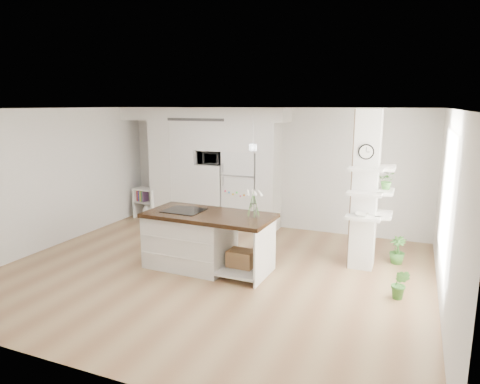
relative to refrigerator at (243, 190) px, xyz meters
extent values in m
cube|color=#A38458|center=(0.53, -2.68, -0.88)|extent=(7.00, 6.00, 0.01)
cube|color=white|center=(0.53, -2.68, 1.82)|extent=(7.00, 6.00, 0.04)
cube|color=silver|center=(0.53, 0.32, 0.47)|extent=(7.00, 0.04, 2.70)
cube|color=silver|center=(0.53, -5.68, 0.47)|extent=(7.00, 0.04, 2.70)
cube|color=silver|center=(-2.98, -2.68, 0.47)|extent=(0.04, 6.00, 2.70)
cube|color=silver|center=(4.03, -2.68, 0.47)|extent=(0.04, 6.00, 2.70)
cube|color=white|center=(-1.68, -0.01, 0.32)|extent=(1.20, 0.65, 2.40)
cube|color=white|center=(-0.75, -0.01, -0.17)|extent=(0.65, 0.65, 1.42)
cube|color=white|center=(-0.75, -0.01, 1.20)|extent=(0.65, 0.65, 0.65)
cube|color=white|center=(0.00, -0.01, 1.20)|extent=(0.85, 0.65, 0.65)
cube|color=white|center=(0.62, -0.01, 0.32)|extent=(0.40, 0.65, 2.40)
cube|color=silver|center=(-0.97, -0.03, 1.67)|extent=(4.00, 0.70, 0.30)
cube|color=#262626|center=(-0.97, -0.37, 1.56)|extent=(1.40, 0.04, 0.06)
cube|color=white|center=(0.00, 0.00, 0.00)|extent=(0.78, 0.66, 1.75)
cube|color=#B2B2B7|center=(0.00, -0.34, 0.36)|extent=(0.78, 0.01, 0.03)
cube|color=silver|center=(2.82, -1.48, 0.47)|extent=(0.40, 0.40, 2.70)
cube|color=tan|center=(2.61, -1.48, 0.47)|extent=(0.02, 0.40, 2.70)
cube|color=tan|center=(2.82, -1.27, 0.47)|extent=(0.40, 0.02, 2.70)
cylinder|color=black|center=(2.82, -1.69, 1.14)|extent=(0.25, 0.03, 0.25)
cylinder|color=white|center=(2.82, -1.71, 1.14)|extent=(0.21, 0.01, 0.21)
plane|color=white|center=(4.00, -2.38, 0.62)|extent=(0.00, 2.40, 2.40)
cylinder|color=white|center=(2.23, -2.53, 1.24)|extent=(0.12, 0.12, 0.10)
cube|color=white|center=(0.06, -2.57, -0.42)|extent=(1.44, 0.97, 0.91)
cube|color=white|center=(1.09, -2.61, -0.76)|extent=(0.79, 0.95, 0.04)
cube|color=white|center=(1.45, -2.62, -0.42)|extent=(0.06, 0.92, 0.91)
cube|color=#321E0F|center=(0.44, -2.59, 0.07)|extent=(2.20, 1.10, 0.06)
cube|color=black|center=(-0.05, -2.57, 0.10)|extent=(0.67, 0.56, 0.01)
cube|color=#A87A51|center=(1.03, -2.61, -0.60)|extent=(0.44, 0.34, 0.27)
cylinder|color=white|center=(1.20, -2.50, 0.21)|extent=(0.12, 0.12, 0.22)
cube|color=white|center=(-2.77, -0.14, -0.50)|extent=(0.09, 0.36, 0.75)
cube|color=white|center=(-2.18, -0.23, -0.50)|extent=(0.09, 0.36, 0.75)
cube|color=white|center=(-2.48, -0.18, -0.14)|extent=(0.68, 0.46, 0.03)
cube|color=white|center=(-2.48, -0.18, -0.47)|extent=(0.65, 0.45, 0.03)
sphere|color=white|center=(-2.39, -0.20, -0.69)|extent=(0.36, 0.36, 0.36)
imported|color=#408033|center=(3.50, -2.60, -0.64)|extent=(0.30, 0.27, 0.47)
imported|color=#408033|center=(3.39, -1.10, -0.63)|extent=(0.35, 0.35, 0.49)
imported|color=#2D2D2D|center=(-0.75, -0.06, 0.69)|extent=(0.54, 0.37, 0.30)
imported|color=#408033|center=(3.15, -1.38, 0.65)|extent=(0.27, 0.23, 0.30)
imported|color=white|center=(2.82, -1.78, 0.13)|extent=(0.22, 0.22, 0.05)
camera|label=1|loc=(3.56, -8.79, 1.89)|focal=32.00mm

